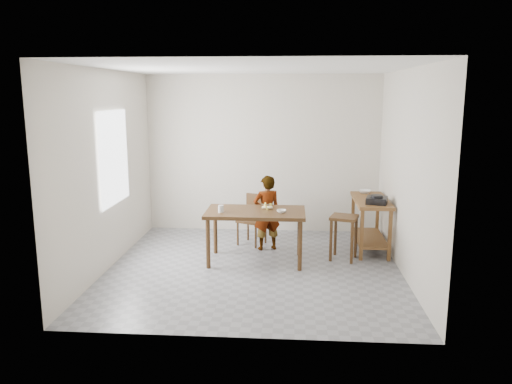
# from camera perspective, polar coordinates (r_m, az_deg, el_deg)

# --- Properties ---
(floor) EXTENTS (4.00, 4.00, 0.04)m
(floor) POSITION_cam_1_polar(r_m,az_deg,el_deg) (6.99, -0.24, -8.87)
(floor) COLOR slate
(floor) RESTS_ON ground
(ceiling) EXTENTS (4.00, 4.00, 0.04)m
(ceiling) POSITION_cam_1_polar(r_m,az_deg,el_deg) (6.57, -0.26, 14.18)
(ceiling) COLOR white
(ceiling) RESTS_ON wall_back
(wall_back) EXTENTS (4.00, 0.04, 2.70)m
(wall_back) POSITION_cam_1_polar(r_m,az_deg,el_deg) (8.64, 0.78, 4.36)
(wall_back) COLOR beige
(wall_back) RESTS_ON ground
(wall_front) EXTENTS (4.00, 0.04, 2.70)m
(wall_front) POSITION_cam_1_polar(r_m,az_deg,el_deg) (4.67, -2.16, -1.53)
(wall_front) COLOR beige
(wall_front) RESTS_ON ground
(wall_left) EXTENTS (0.04, 4.00, 2.70)m
(wall_left) POSITION_cam_1_polar(r_m,az_deg,el_deg) (7.09, -16.77, 2.38)
(wall_left) COLOR beige
(wall_left) RESTS_ON ground
(wall_right) EXTENTS (0.04, 4.00, 2.70)m
(wall_right) POSITION_cam_1_polar(r_m,az_deg,el_deg) (6.80, 17.00, 2.00)
(wall_right) COLOR beige
(wall_right) RESTS_ON ground
(window_pane) EXTENTS (0.02, 1.10, 1.30)m
(window_pane) POSITION_cam_1_polar(r_m,az_deg,el_deg) (7.24, -15.90, 3.80)
(window_pane) COLOR white
(window_pane) RESTS_ON wall_left
(dining_table) EXTENTS (1.40, 0.80, 0.75)m
(dining_table) POSITION_cam_1_polar(r_m,az_deg,el_deg) (7.15, -0.06, -5.08)
(dining_table) COLOR #412913
(dining_table) RESTS_ON floor
(prep_counter) EXTENTS (0.50, 1.20, 0.80)m
(prep_counter) POSITION_cam_1_polar(r_m,az_deg,el_deg) (7.89, 12.90, -3.61)
(prep_counter) COLOR brown
(prep_counter) RESTS_ON floor
(child) EXTENTS (0.50, 0.41, 1.16)m
(child) POSITION_cam_1_polar(r_m,az_deg,el_deg) (7.65, 1.24, -2.39)
(child) COLOR silver
(child) RESTS_ON floor
(dining_chair) EXTENTS (0.51, 0.51, 0.79)m
(dining_chair) POSITION_cam_1_polar(r_m,az_deg,el_deg) (7.96, -0.49, -3.24)
(dining_chair) COLOR #412913
(dining_chair) RESTS_ON floor
(stool) EXTENTS (0.46, 0.46, 0.65)m
(stool) POSITION_cam_1_polar(r_m,az_deg,el_deg) (7.37, 9.97, -5.16)
(stool) COLOR #412913
(stool) RESTS_ON floor
(glass_tumbler) EXTENTS (0.08, 0.08, 0.10)m
(glass_tumbler) POSITION_cam_1_polar(r_m,az_deg,el_deg) (6.98, -4.03, -1.92)
(glass_tumbler) COLOR silver
(glass_tumbler) RESTS_ON dining_table
(small_bowl) EXTENTS (0.14, 0.14, 0.04)m
(small_bowl) POSITION_cam_1_polar(r_m,az_deg,el_deg) (6.94, 2.92, -2.20)
(small_bowl) COLOR white
(small_bowl) RESTS_ON dining_table
(banana) EXTENTS (0.20, 0.16, 0.06)m
(banana) POSITION_cam_1_polar(r_m,az_deg,el_deg) (7.15, 1.28, -1.72)
(banana) COLOR #E1CD47
(banana) RESTS_ON dining_table
(serving_bowl) EXTENTS (0.24, 0.24, 0.05)m
(serving_bowl) POSITION_cam_1_polar(r_m,az_deg,el_deg) (8.22, 12.33, 0.05)
(serving_bowl) COLOR white
(serving_bowl) RESTS_ON prep_counter
(gas_burner) EXTENTS (0.36, 0.36, 0.10)m
(gas_burner) POSITION_cam_1_polar(r_m,az_deg,el_deg) (7.48, 13.64, -0.93)
(gas_burner) COLOR black
(gas_burner) RESTS_ON prep_counter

